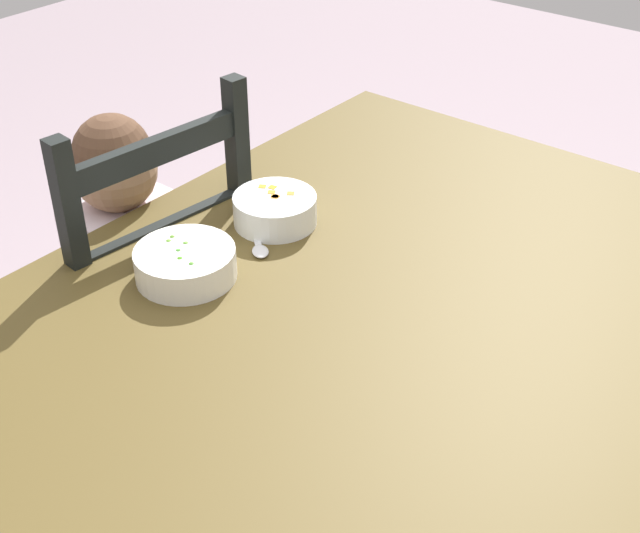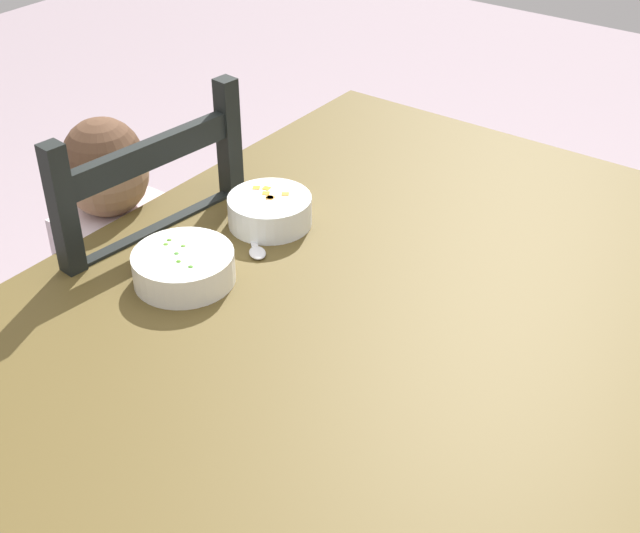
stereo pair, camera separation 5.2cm
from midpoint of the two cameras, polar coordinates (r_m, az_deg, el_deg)
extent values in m
cube|color=#50411D|center=(1.43, 3.70, -3.68)|extent=(1.53, 1.09, 0.04)
cylinder|color=#50411D|center=(2.34, 3.78, 1.25)|extent=(0.07, 0.07, 0.74)
cube|color=black|center=(2.00, -11.78, -3.88)|extent=(0.46, 0.46, 0.02)
cube|color=black|center=(2.34, -10.07, -4.10)|extent=(0.04, 0.04, 0.42)
cube|color=black|center=(2.20, -18.06, -8.29)|extent=(0.04, 0.04, 0.42)
cube|color=black|center=(2.10, -3.81, -8.67)|extent=(0.04, 0.04, 0.42)
cube|color=black|center=(1.95, -12.38, -13.85)|extent=(0.04, 0.04, 0.42)
cube|color=black|center=(1.79, -4.43, 3.70)|extent=(0.04, 0.04, 0.58)
cube|color=black|center=(1.61, -14.60, -1.24)|extent=(0.04, 0.04, 0.58)
cube|color=black|center=(1.59, -9.91, 7.56)|extent=(0.36, 0.06, 0.05)
cube|color=black|center=(1.68, -9.34, 2.20)|extent=(0.36, 0.06, 0.05)
cube|color=silver|center=(1.88, -11.77, -0.14)|extent=(0.22, 0.14, 0.32)
sphere|color=#A67C58|center=(1.76, -12.65, 6.25)|extent=(0.17, 0.17, 0.17)
sphere|color=#513625|center=(1.74, -12.81, 7.36)|extent=(0.16, 0.16, 0.16)
cylinder|color=#3F4C72|center=(2.02, -9.42, -11.00)|extent=(0.07, 0.07, 0.44)
cylinder|color=#3F4C72|center=(2.07, -7.19, -9.38)|extent=(0.07, 0.07, 0.44)
cylinder|color=silver|center=(1.70, -13.11, -0.99)|extent=(0.06, 0.24, 0.13)
cylinder|color=silver|center=(1.84, -6.99, 2.60)|extent=(0.06, 0.24, 0.13)
cylinder|color=white|center=(1.50, -7.94, 0.17)|extent=(0.18, 0.18, 0.06)
cylinder|color=white|center=(1.51, -7.87, -0.60)|extent=(0.08, 0.08, 0.01)
cylinder|color=#508F2B|center=(1.49, -7.97, 0.44)|extent=(0.14, 0.14, 0.03)
sphere|color=#499120|center=(1.46, -8.29, 0.41)|extent=(0.01, 0.01, 0.01)
sphere|color=#47892A|center=(1.45, -7.53, 0.05)|extent=(0.01, 0.01, 0.01)
sphere|color=#5A9634|center=(1.50, -7.93, 1.43)|extent=(0.01, 0.01, 0.01)
sphere|color=#499334|center=(1.49, -8.40, 0.94)|extent=(0.01, 0.01, 0.01)
sphere|color=#5D992E|center=(1.51, -9.05, 1.57)|extent=(0.01, 0.01, 0.01)
sphere|color=#508926|center=(1.52, -8.82, 1.84)|extent=(0.01, 0.01, 0.01)
cylinder|color=white|center=(1.64, -2.10, 3.78)|extent=(0.16, 0.16, 0.06)
cylinder|color=white|center=(1.65, -2.08, 3.01)|extent=(0.07, 0.07, 0.01)
cylinder|color=orange|center=(1.64, -2.11, 4.04)|extent=(0.13, 0.13, 0.03)
cube|color=orange|center=(1.66, -2.95, 5.19)|extent=(0.02, 0.02, 0.01)
cube|color=orange|center=(1.63, -2.06, 4.52)|extent=(0.02, 0.02, 0.01)
cube|color=orange|center=(1.63, -2.10, 4.52)|extent=(0.02, 0.02, 0.01)
cube|color=orange|center=(1.64, -1.05, 4.73)|extent=(0.02, 0.02, 0.01)
cube|color=orange|center=(1.66, -2.28, 5.14)|extent=(0.02, 0.02, 0.01)
cube|color=orange|center=(1.64, -2.33, 4.81)|extent=(0.02, 0.02, 0.01)
cube|color=silver|center=(1.62, -3.41, 2.19)|extent=(0.07, 0.08, 0.00)
ellipsoid|color=silver|center=(1.56, -3.04, 1.00)|extent=(0.05, 0.05, 0.01)
camera|label=1|loc=(0.03, 91.03, -0.69)|focal=48.23mm
camera|label=2|loc=(0.03, -88.97, 0.69)|focal=48.23mm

